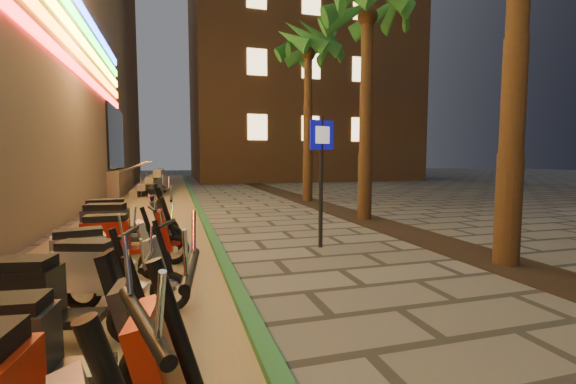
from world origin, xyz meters
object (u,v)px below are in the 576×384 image
object	(u,v)px
scooter_5	(39,348)
scooter_8	(99,254)
scooter_10	(122,226)
scooter_6	(47,298)
scooter_9	(123,238)
scooter_11	(121,219)
scooter_7	(107,272)
pedestrian_sign	(321,163)

from	to	relation	value
scooter_5	scooter_8	world-z (taller)	scooter_5
scooter_5	scooter_10	bearing A→B (deg)	95.15
scooter_6	scooter_8	size ratio (longest dim) A/B	1.04
scooter_10	scooter_9	bearing A→B (deg)	-74.74
scooter_6	scooter_9	world-z (taller)	scooter_9
scooter_6	scooter_11	distance (m)	4.36
scooter_5	scooter_7	world-z (taller)	scooter_5
scooter_5	scooter_7	size ratio (longest dim) A/B	1.03
scooter_7	scooter_6	bearing A→B (deg)	-96.99
scooter_5	scooter_6	distance (m)	1.03
scooter_11	scooter_10	bearing A→B (deg)	-85.48
pedestrian_sign	scooter_5	size ratio (longest dim) A/B	1.66
pedestrian_sign	scooter_8	size ratio (longest dim) A/B	1.68
pedestrian_sign	scooter_8	distance (m)	4.19
pedestrian_sign	scooter_10	xyz separation A→B (m)	(-3.69, 0.40, -1.13)
scooter_5	pedestrian_sign	bearing A→B (deg)	53.37
scooter_9	scooter_11	xyz separation A→B (m)	(-0.24, 1.70, 0.05)
pedestrian_sign	scooter_7	distance (m)	4.38
pedestrian_sign	scooter_10	world-z (taller)	pedestrian_sign
scooter_7	scooter_9	bearing A→B (deg)	108.84
pedestrian_sign	scooter_5	world-z (taller)	pedestrian_sign
scooter_8	scooter_11	size ratio (longest dim) A/B	0.86
scooter_6	scooter_9	distance (m)	2.68
scooter_7	scooter_8	xyz separation A→B (m)	(-0.25, 0.93, 0.01)
pedestrian_sign	scooter_6	size ratio (longest dim) A/B	1.61
scooter_11	scooter_7	bearing A→B (deg)	-88.70
scooter_8	scooter_9	world-z (taller)	scooter_9
scooter_5	scooter_9	distance (m)	3.66
scooter_8	scooter_10	xyz separation A→B (m)	(0.07, 1.82, 0.07)
scooter_8	scooter_11	xyz separation A→B (m)	(-0.05, 2.61, 0.07)
scooter_5	scooter_10	xyz separation A→B (m)	(-0.05, 4.57, 0.06)
scooter_5	scooter_7	distance (m)	1.83
pedestrian_sign	scooter_10	bearing A→B (deg)	155.77
scooter_7	scooter_10	size ratio (longest dim) A/B	0.85
scooter_9	scooter_5	bearing A→B (deg)	-91.39
pedestrian_sign	scooter_11	world-z (taller)	pedestrian_sign
scooter_8	scooter_10	distance (m)	1.82
scooter_6	scooter_7	world-z (taller)	scooter_6
scooter_7	scooter_8	world-z (taller)	scooter_8
scooter_5	scooter_8	distance (m)	2.75
scooter_6	scooter_10	xyz separation A→B (m)	(0.19, 3.57, 0.05)
scooter_6	scooter_10	distance (m)	3.57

